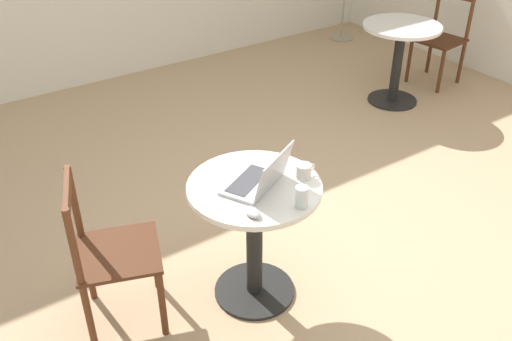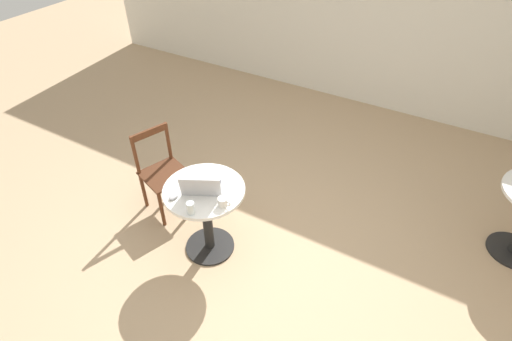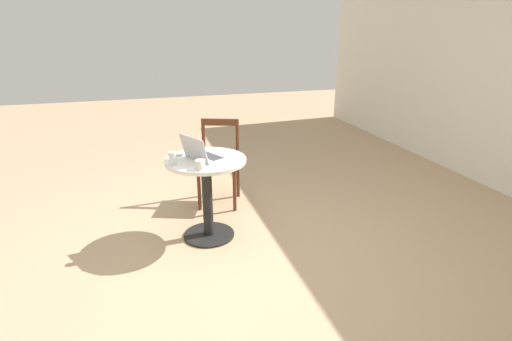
{
  "view_description": "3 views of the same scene",
  "coord_description": "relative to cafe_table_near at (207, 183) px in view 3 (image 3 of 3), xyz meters",
  "views": [
    {
      "loc": [
        -1.87,
        -2.12,
        2.33
      ],
      "look_at": [
        -0.33,
        0.15,
        0.58
      ],
      "focal_mm": 40.0,
      "sensor_mm": 36.0,
      "label": 1
    },
    {
      "loc": [
        1.05,
        -2.07,
        2.94
      ],
      "look_at": [
        -0.34,
        0.35,
        0.66
      ],
      "focal_mm": 28.0,
      "sensor_mm": 36.0,
      "label": 2
    },
    {
      "loc": [
        2.62,
        -0.65,
        1.8
      ],
      "look_at": [
        -0.29,
        0.21,
        0.68
      ],
      "focal_mm": 28.0,
      "sensor_mm": 36.0,
      "label": 3
    }
  ],
  "objects": [
    {
      "name": "ground_plane",
      "position": [
        0.55,
        0.15,
        -0.51
      ],
      "size": [
        16.0,
        16.0,
        0.0
      ],
      "primitive_type": "plane",
      "color": "tan"
    },
    {
      "name": "cafe_table_near",
      "position": [
        0.0,
        0.0,
        0.0
      ],
      "size": [
        0.69,
        0.69,
        0.73
      ],
      "color": "black",
      "rests_on": "ground_plane"
    },
    {
      "name": "chair_near_left",
      "position": [
        -0.71,
        0.25,
        -0.07
      ],
      "size": [
        0.52,
        0.52,
        0.87
      ],
      "color": "#562D19",
      "rests_on": "ground_plane"
    },
    {
      "name": "laptop",
      "position": [
        0.01,
        -0.03,
        0.26
      ],
      "size": [
        0.41,
        0.38,
        0.22
      ],
      "color": "#B7B7BC",
      "rests_on": "cafe_table_near"
    },
    {
      "name": "mouse",
      "position": [
        -0.15,
        -0.21,
        0.24
      ],
      "size": [
        0.06,
        0.1,
        0.03
      ],
      "color": "#B7B7BC",
      "rests_on": "cafe_table_near"
    },
    {
      "name": "mug",
      "position": [
        0.25,
        -0.08,
        0.26
      ],
      "size": [
        0.11,
        0.08,
        0.08
      ],
      "color": "silver",
      "rests_on": "cafe_table_near"
    },
    {
      "name": "drinking_glass",
      "position": [
        0.08,
        -0.28,
        0.27
      ],
      "size": [
        0.06,
        0.06,
        0.11
      ],
      "color": "silver",
      "rests_on": "cafe_table_near"
    }
  ]
}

